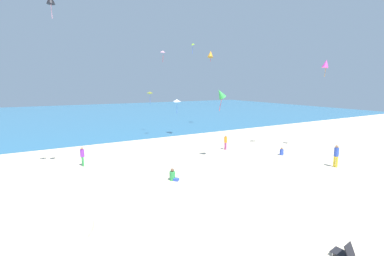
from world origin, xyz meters
TOP-DOWN VIEW (x-y plane):
  - ground_plane at (0.00, 10.00)m, footprint 120.00×120.00m
  - ocean_water at (0.00, 50.24)m, footprint 120.00×60.00m
  - beach_chair_far_left at (0.25, -3.00)m, footprint 0.60×0.74m
  - person_0 at (5.98, 11.79)m, footprint 0.29×0.29m
  - person_1 at (9.22, 7.81)m, footprint 0.63×0.55m
  - person_2 at (-1.88, 6.95)m, footprint 0.65×0.71m
  - person_3 at (10.07, 3.40)m, footprint 0.35×0.35m
  - person_4 at (-6.67, 13.03)m, footprint 0.33×0.33m
  - kite_magenta at (13.98, 7.46)m, footprint 0.85×0.78m
  - kite_lime at (5.38, 17.28)m, footprint 0.39×0.47m
  - kite_yellow at (2.99, 24.35)m, footprint 0.67×0.58m
  - kite_pink at (2.73, 19.16)m, footprint 0.51×0.40m
  - kite_green at (3.53, 9.33)m, footprint 1.03×0.83m
  - kite_white at (5.12, 20.76)m, footprint 0.97×1.05m
  - kite_orange at (12.76, 24.97)m, footprint 1.33×1.32m

SIDE VIEW (x-z plane):
  - ground_plane at x=0.00m, z-range 0.00..0.00m
  - ocean_water at x=0.00m, z-range 0.00..0.05m
  - beach_chair_far_left at x=0.25m, z-range -0.05..0.56m
  - person_1 at x=9.22m, z-range -0.09..0.61m
  - person_2 at x=-1.88m, z-range -0.10..0.69m
  - person_0 at x=5.98m, z-range 0.11..1.54m
  - person_4 at x=-6.67m, z-range 0.12..1.62m
  - person_3 at x=10.07m, z-range 0.13..1.86m
  - kite_white at x=5.12m, z-range 3.41..5.20m
  - kite_yellow at x=2.99m, z-range 4.39..6.02m
  - kite_green at x=3.53m, z-range 4.54..6.40m
  - kite_magenta at x=13.98m, z-range 7.32..8.91m
  - kite_pink at x=2.73m, z-range 9.17..10.37m
  - kite_lime at x=5.38m, z-range 9.92..11.07m
  - kite_orange at x=12.76m, z-range 9.88..11.53m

